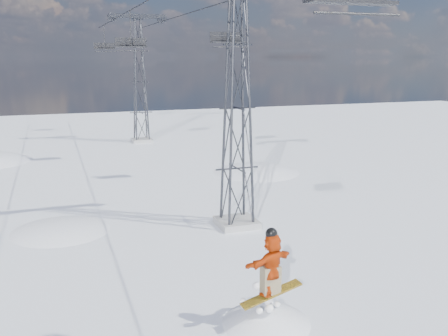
{
  "coord_description": "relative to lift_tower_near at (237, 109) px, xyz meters",
  "views": [
    {
      "loc": [
        -7.09,
        -12.77,
        7.71
      ],
      "look_at": [
        -1.17,
        4.18,
        3.71
      ],
      "focal_mm": 40.0,
      "sensor_mm": 36.0,
      "label": 1
    }
  ],
  "objects": [
    {
      "name": "ground",
      "position": [
        -0.8,
        -8.0,
        -5.47
      ],
      "size": [
        120.0,
        120.0,
        0.0
      ],
      "primitive_type": "plane",
      "color": "white",
      "rests_on": "ground"
    },
    {
      "name": "lift_chair_extra",
      "position": [
        -2.2,
        31.99,
        3.28
      ],
      "size": [
        2.12,
        0.61,
        2.63
      ],
      "color": "black",
      "rests_on": "ground"
    },
    {
      "name": "lift_chair_mid",
      "position": [
        2.2,
        7.41,
        3.31
      ],
      "size": [
        2.09,
        0.6,
        2.59
      ],
      "color": "black",
      "rests_on": "ground"
    },
    {
      "name": "haul_cables",
      "position": [
        0.0,
        11.5,
        5.38
      ],
      "size": [
        4.46,
        51.0,
        0.06
      ],
      "color": "black",
      "rests_on": "ground"
    },
    {
      "name": "lift_tower_near",
      "position": [
        0.0,
        0.0,
        0.0
      ],
      "size": [
        5.2,
        1.8,
        11.43
      ],
      "color": "#999999",
      "rests_on": "ground"
    },
    {
      "name": "snow_terrain",
      "position": [
        -5.57,
        13.24,
        -15.06
      ],
      "size": [
        39.0,
        37.0,
        22.0
      ],
      "color": "white",
      "rests_on": "ground"
    },
    {
      "name": "lift_chair_far",
      "position": [
        -2.2,
        15.23,
        3.18
      ],
      "size": [
        2.21,
        0.64,
        2.75
      ],
      "color": "black",
      "rests_on": "ground"
    },
    {
      "name": "lift_tower_far",
      "position": [
        0.0,
        25.0,
        0.0
      ],
      "size": [
        5.2,
        1.8,
        11.43
      ],
      "color": "#999999",
      "rests_on": "ground"
    }
  ]
}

